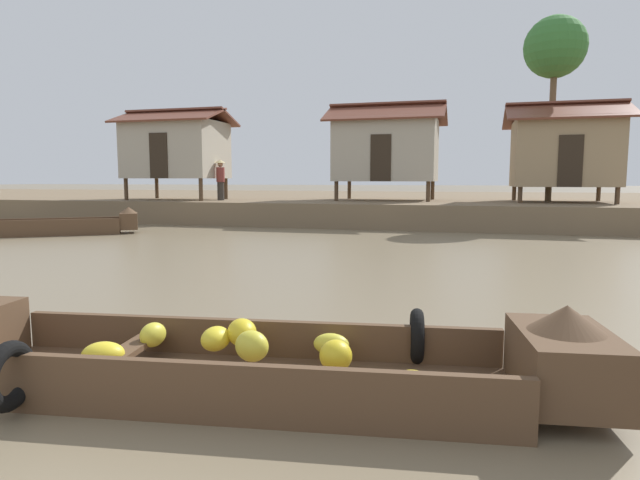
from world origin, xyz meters
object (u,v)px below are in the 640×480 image
(stilt_house_left, at_px, (176,149))
(vendor_person, at_px, (221,178))
(cargo_boat_upstream, at_px, (53,226))
(palm_tree_mid, at_px, (555,49))
(banana_boat, at_px, (236,360))
(stilt_house_mid_left, at_px, (386,149))
(stilt_house_mid_right, at_px, (563,151))

(stilt_house_left, relative_size, vendor_person, 2.74)
(cargo_boat_upstream, bearing_deg, palm_tree_mid, 29.98)
(cargo_boat_upstream, distance_m, vendor_person, 7.03)
(cargo_boat_upstream, bearing_deg, banana_boat, -42.49)
(stilt_house_mid_left, xyz_separation_m, stilt_house_mid_right, (6.69, -0.06, -0.20))
(stilt_house_mid_left, height_order, vendor_person, stilt_house_mid_left)
(banana_boat, xyz_separation_m, cargo_boat_upstream, (-10.83, 9.92, 0.02))
(stilt_house_left, height_order, stilt_house_mid_right, stilt_house_left)
(stilt_house_mid_left, relative_size, stilt_house_mid_right, 1.11)
(vendor_person, bearing_deg, stilt_house_mid_left, 16.71)
(cargo_boat_upstream, relative_size, stilt_house_left, 1.02)
(cargo_boat_upstream, xyz_separation_m, stilt_house_mid_right, (15.92, 8.20, 2.50))
(banana_boat, distance_m, cargo_boat_upstream, 14.68)
(stilt_house_mid_left, relative_size, vendor_person, 2.85)
(palm_tree_mid, bearing_deg, stilt_house_mid_left, -173.53)
(stilt_house_mid_left, distance_m, vendor_person, 6.91)
(stilt_house_left, bearing_deg, stilt_house_mid_right, 6.21)
(banana_boat, distance_m, palm_tree_mid, 20.51)
(banana_boat, height_order, vendor_person, vendor_person)
(stilt_house_left, xyz_separation_m, stilt_house_mid_left, (8.67, 1.73, -0.04))
(stilt_house_left, bearing_deg, vendor_person, -6.12)
(stilt_house_mid_right, bearing_deg, cargo_boat_upstream, -152.74)
(stilt_house_mid_right, xyz_separation_m, palm_tree_mid, (-0.36, 0.78, 3.92))
(stilt_house_left, relative_size, stilt_house_mid_right, 1.07)
(stilt_house_left, distance_m, palm_tree_mid, 15.64)
(stilt_house_left, bearing_deg, palm_tree_mid, 9.26)
(banana_boat, relative_size, palm_tree_mid, 0.83)
(stilt_house_mid_left, bearing_deg, vendor_person, -163.29)
(cargo_boat_upstream, bearing_deg, vendor_person, 66.71)
(stilt_house_mid_left, bearing_deg, cargo_boat_upstream, -138.19)
(banana_boat, height_order, stilt_house_mid_right, stilt_house_mid_right)
(vendor_person, bearing_deg, banana_boat, -63.42)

